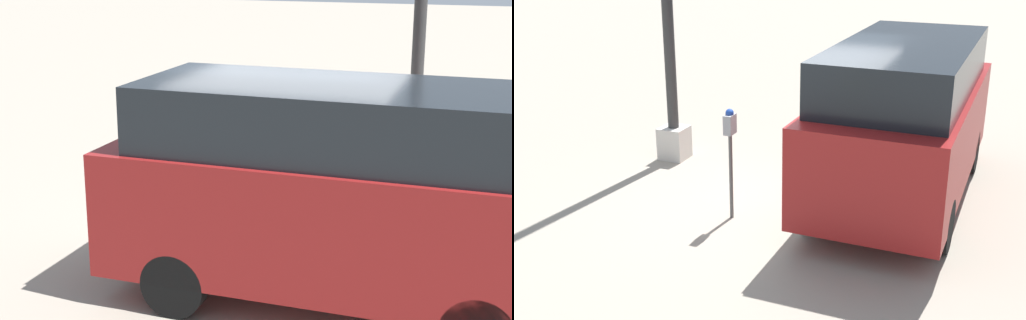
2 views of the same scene
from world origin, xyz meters
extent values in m
plane|color=gray|center=(0.00, 0.00, 0.00)|extent=(80.00, 80.00, 0.00)
cylinder|color=#4C4C4C|center=(-0.71, 0.59, 0.60)|extent=(0.05, 0.05, 1.20)
cube|color=gray|center=(-0.71, 0.59, 1.33)|extent=(0.20, 0.11, 0.26)
sphere|color=navy|center=(-0.71, 0.59, 1.48)|extent=(0.11, 0.11, 0.11)
cube|color=beige|center=(1.09, 2.50, 0.28)|extent=(0.44, 0.44, 0.55)
cube|color=maroon|center=(0.86, -1.39, 0.97)|extent=(4.73, 1.92, 1.28)
cube|color=black|center=(0.74, -1.39, 1.95)|extent=(3.79, 1.76, 0.68)
cube|color=orange|center=(3.17, -0.83, 0.48)|extent=(0.08, 0.12, 0.20)
cylinder|color=black|center=(2.33, -0.60, 0.33)|extent=(0.67, 0.23, 0.67)
cylinder|color=black|center=(2.30, -2.22, 0.33)|extent=(0.67, 0.23, 0.67)
cylinder|color=black|center=(-0.59, -0.55, 0.33)|extent=(0.67, 0.23, 0.67)
cylinder|color=black|center=(-0.62, -2.17, 0.33)|extent=(0.67, 0.23, 0.67)
camera|label=1|loc=(2.42, -8.72, 3.61)|focal=55.00mm
camera|label=2|loc=(-7.89, -2.84, 3.74)|focal=45.00mm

